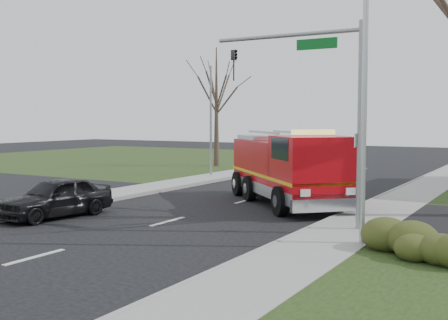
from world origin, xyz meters
The scene contains 10 objects.
ground centered at (0.00, 0.00, 0.00)m, with size 120.00×120.00×0.00m, color black.
sidewalk_right centered at (6.20, 0.00, 0.07)m, with size 2.40×80.00×0.15m, color gray.
sidewalk_left centered at (-6.20, 0.00, 0.07)m, with size 2.40×80.00×0.15m, color gray.
hedge_corner centered at (9.00, -1.00, 0.58)m, with size 2.80×2.00×0.90m, color #2B3914.
bare_tree_left centered at (-10.00, 20.00, 5.56)m, with size 4.50×4.50×9.00m.
traffic_signal_mast centered at (5.21, 1.50, 4.71)m, with size 5.29×0.18×6.80m.
streetlight_pole centered at (7.14, -0.50, 4.55)m, with size 1.48×0.16×8.40m.
utility_pole_far centered at (-6.80, 14.00, 3.50)m, with size 0.14×0.14×7.00m, color gray.
fire_engine centered at (2.10, 5.97, 1.48)m, with size 7.64×7.73×3.27m.
parked_car_maroon centered at (-4.18, -1.34, 0.75)m, with size 1.78×4.42×1.51m, color black.
Camera 1 is at (11.78, -16.16, 3.69)m, focal length 45.00 mm.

